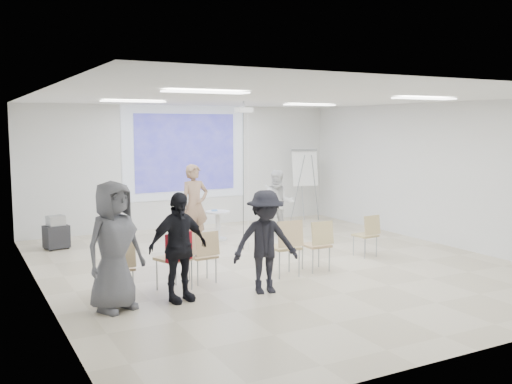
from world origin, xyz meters
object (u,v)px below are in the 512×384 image
pedestal_table (218,224)px  laptop (202,254)px  chair_far_left (121,264)px  audience_mid (265,235)px  player_right (279,200)px  audience_outer (114,238)px  chair_right_inner (318,241)px  audience_left (178,239)px  player_left (195,200)px  av_cart (56,234)px  chair_left_mid (178,253)px  chair_center (287,243)px  chair_left_inner (204,252)px  chair_right_far (368,232)px  flipchart_easel (305,168)px

pedestal_table → laptop: 3.38m
chair_far_left → audience_mid: bearing=-22.9°
player_right → audience_mid: size_ratio=0.95×
audience_outer → pedestal_table: bearing=25.9°
chair_far_left → chair_right_inner: 3.41m
chair_far_left → audience_left: size_ratio=0.46×
player_left → audience_outer: (-2.52, -3.34, 0.03)m
pedestal_table → av_cart: av_cart is taller
av_cart → pedestal_table: bearing=-25.0°
av_cart → player_right: bearing=-24.4°
audience_mid → chair_far_left: bearing=168.6°
chair_left_mid → chair_center: 1.90m
chair_left_inner → audience_left: size_ratio=0.47×
laptop → audience_left: 1.13m
chair_center → chair_right_far: (2.12, 0.50, -0.09)m
player_right → chair_center: size_ratio=1.73×
player_left → audience_left: size_ratio=1.07×
player_left → chair_far_left: size_ratio=2.35×
chair_right_far → audience_mid: 3.12m
av_cart → chair_center: bearing=-65.7°
player_right → chair_left_inner: (-3.02, -2.81, -0.33)m
chair_right_inner → player_left: bearing=112.1°
chair_right_far → chair_left_mid: bearing=-178.6°
player_left → av_cart: size_ratio=2.84×
player_right → audience_left: (-3.71, -3.49, 0.07)m
audience_mid → audience_left: bearing=-179.1°
chair_right_far → chair_left_inner: bearing=178.7°
player_left → audience_mid: bearing=-101.6°
player_left → player_right: (2.09, 0.11, -0.14)m
chair_center → laptop: (-1.37, 0.37, -0.11)m
player_left → flipchart_easel: size_ratio=1.02×
av_cart → chair_left_inner: bearing=-78.7°
laptop → audience_left: bearing=45.6°
player_right → chair_right_far: (0.47, -2.59, -0.35)m
audience_mid → flipchart_easel: flipchart_easel is taller
chair_center → chair_left_mid: bearing=-177.3°
flipchart_easel → player_left: bearing=-146.7°
audience_outer → chair_right_far: bearing=-13.5°
av_cart → flipchart_easel: bearing=-8.2°
av_cart → chair_far_left: bearing=-98.1°
player_left → audience_outer: audience_outer is taller
av_cart → player_left: bearing=-35.5°
chair_far_left → av_cart: size_ratio=1.21×
player_right → av_cart: bearing=-168.4°
chair_right_far → audience_outer: 5.18m
chair_right_inner → player_right: bearing=73.6°
player_right → chair_far_left: 5.28m
chair_left_mid → audience_left: (-0.16, -0.47, 0.32)m
audience_outer → player_left: bearing=29.8°
player_left → chair_right_far: 3.59m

